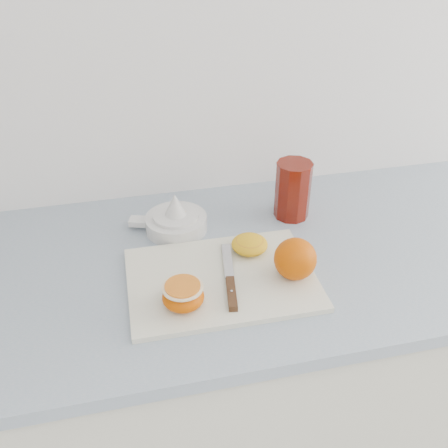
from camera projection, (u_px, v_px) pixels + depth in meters
name	position (u px, v px, depth m)	size (l,w,h in m)	color
counter	(269.00, 379.00, 1.36)	(2.42, 0.64, 0.89)	beige
cutting_board	(222.00, 279.00, 1.01)	(0.38, 0.27, 0.01)	beige
whole_orange	(295.00, 259.00, 0.99)	(0.09, 0.09, 0.09)	#C63800
half_orange	(183.00, 295.00, 0.93)	(0.08, 0.08, 0.05)	#C63800
squeezed_shell	(250.00, 244.00, 1.07)	(0.08, 0.08, 0.03)	gold
paring_knife	(231.00, 287.00, 0.97)	(0.05, 0.21, 0.01)	#482A1A
citrus_juicer	(175.00, 220.00, 1.16)	(0.18, 0.14, 0.10)	white
red_tumbler	(293.00, 192.00, 1.19)	(0.09, 0.09, 0.14)	#65140A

